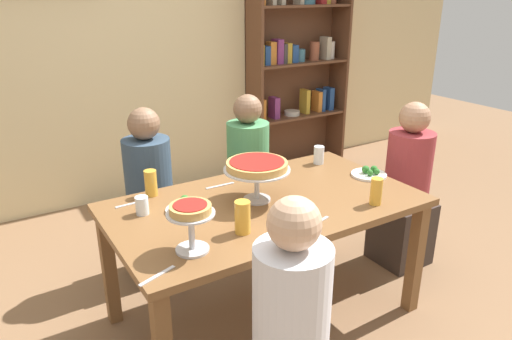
# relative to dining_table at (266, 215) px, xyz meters

# --- Properties ---
(ground_plane) EXTENTS (12.00, 12.00, 0.00)m
(ground_plane) POSITION_rel_dining_table_xyz_m (0.00, 0.00, -0.65)
(ground_plane) COLOR #846042
(rear_partition) EXTENTS (8.00, 0.12, 2.80)m
(rear_partition) POSITION_rel_dining_table_xyz_m (0.00, 2.20, 0.75)
(rear_partition) COLOR beige
(rear_partition) RESTS_ON ground_plane
(dining_table) EXTENTS (1.68, 0.95, 0.74)m
(dining_table) POSITION_rel_dining_table_xyz_m (0.00, 0.00, 0.00)
(dining_table) COLOR brown
(dining_table) RESTS_ON ground_plane
(bookshelf) EXTENTS (1.10, 0.30, 2.21)m
(bookshelf) POSITION_rel_dining_table_xyz_m (1.67, 2.02, 0.48)
(bookshelf) COLOR brown
(bookshelf) RESTS_ON ground_plane
(diner_far_right) EXTENTS (0.34, 0.34, 1.15)m
(diner_far_right) POSITION_rel_dining_table_xyz_m (0.35, 0.77, -0.16)
(diner_far_right) COLOR #382D28
(diner_far_right) RESTS_ON ground_plane
(diner_far_left) EXTENTS (0.34, 0.34, 1.15)m
(diner_far_left) POSITION_rel_dining_table_xyz_m (-0.39, 0.78, -0.16)
(diner_far_left) COLOR #382D28
(diner_far_left) RESTS_ON ground_plane
(diner_head_east) EXTENTS (0.34, 0.34, 1.15)m
(diner_head_east) POSITION_rel_dining_table_xyz_m (1.15, 0.01, -0.16)
(diner_head_east) COLOR #382D28
(diner_head_east) RESTS_ON ground_plane
(deep_dish_pizza_stand) EXTENTS (0.36, 0.36, 0.23)m
(deep_dish_pizza_stand) POSITION_rel_dining_table_xyz_m (-0.03, 0.04, 0.28)
(deep_dish_pizza_stand) COLOR silver
(deep_dish_pizza_stand) RESTS_ON dining_table
(personal_pizza_stand) EXTENTS (0.21, 0.21, 0.23)m
(personal_pizza_stand) POSITION_rel_dining_table_xyz_m (-0.56, -0.27, 0.25)
(personal_pizza_stand) COLOR silver
(personal_pizza_stand) RESTS_ON dining_table
(salad_plate_near_diner) EXTENTS (0.22, 0.22, 0.06)m
(salad_plate_near_diner) POSITION_rel_dining_table_xyz_m (0.75, -0.02, 0.10)
(salad_plate_near_diner) COLOR white
(salad_plate_near_diner) RESTS_ON dining_table
(salad_plate_far_diner) EXTENTS (0.24, 0.24, 0.07)m
(salad_plate_far_diner) POSITION_rel_dining_table_xyz_m (-0.41, 0.12, 0.10)
(salad_plate_far_diner) COLOR white
(salad_plate_far_diner) RESTS_ON dining_table
(beer_glass_amber_tall) EXTENTS (0.08, 0.08, 0.16)m
(beer_glass_amber_tall) POSITION_rel_dining_table_xyz_m (-0.28, -0.24, 0.17)
(beer_glass_amber_tall) COLOR gold
(beer_glass_amber_tall) RESTS_ON dining_table
(beer_glass_amber_short) EXTENTS (0.07, 0.07, 0.15)m
(beer_glass_amber_short) POSITION_rel_dining_table_xyz_m (-0.50, 0.40, 0.16)
(beer_glass_amber_short) COLOR gold
(beer_glass_amber_short) RESTS_ON dining_table
(beer_glass_amber_spare) EXTENTS (0.06, 0.06, 0.15)m
(beer_glass_amber_spare) POSITION_rel_dining_table_xyz_m (0.48, -0.34, 0.16)
(beer_glass_amber_spare) COLOR gold
(beer_glass_amber_spare) RESTS_ON dining_table
(water_glass_clear_near) EXTENTS (0.07, 0.07, 0.12)m
(water_glass_clear_near) POSITION_rel_dining_table_xyz_m (0.62, 0.32, 0.14)
(water_glass_clear_near) COLOR white
(water_glass_clear_near) RESTS_ON dining_table
(water_glass_clear_far) EXTENTS (0.07, 0.07, 0.10)m
(water_glass_clear_far) POSITION_rel_dining_table_xyz_m (-0.62, 0.20, 0.13)
(water_glass_clear_far) COLOR white
(water_glass_clear_far) RESTS_ON dining_table
(cutlery_fork_near) EXTENTS (0.18, 0.02, 0.00)m
(cutlery_fork_near) POSITION_rel_dining_table_xyz_m (-0.11, 0.32, 0.09)
(cutlery_fork_near) COLOR silver
(cutlery_fork_near) RESTS_ON dining_table
(cutlery_knife_near) EXTENTS (0.18, 0.02, 0.00)m
(cutlery_knife_near) POSITION_rel_dining_table_xyz_m (-0.63, 0.35, 0.09)
(cutlery_knife_near) COLOR silver
(cutlery_knife_near) RESTS_ON dining_table
(cutlery_fork_far) EXTENTS (0.18, 0.06, 0.00)m
(cutlery_fork_far) POSITION_rel_dining_table_xyz_m (0.08, -0.35, 0.09)
(cutlery_fork_far) COLOR silver
(cutlery_fork_far) RESTS_ON dining_table
(cutlery_knife_far) EXTENTS (0.17, 0.08, 0.00)m
(cutlery_knife_far) POSITION_rel_dining_table_xyz_m (-0.76, -0.38, 0.09)
(cutlery_knife_far) COLOR silver
(cutlery_knife_far) RESTS_ON dining_table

